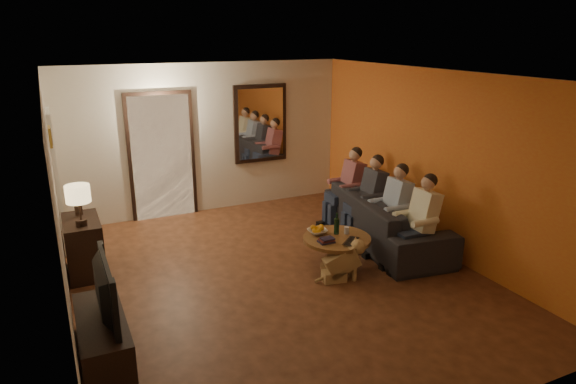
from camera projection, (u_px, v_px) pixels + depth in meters
name	position (u px, v px, depth m)	size (l,w,h in m)	color
floor	(277.00, 277.00, 6.74)	(5.00, 6.00, 0.01)	#462412
ceiling	(276.00, 75.00, 5.97)	(5.00, 6.00, 0.01)	white
back_wall	(207.00, 139.00, 8.95)	(5.00, 0.02, 2.60)	beige
front_wall	(442.00, 286.00, 3.76)	(5.00, 0.02, 2.60)	beige
left_wall	(57.00, 211.00, 5.34)	(0.02, 6.00, 2.60)	beige
right_wall	(435.00, 162.00, 7.37)	(0.02, 6.00, 2.60)	beige
orange_accent	(435.00, 162.00, 7.37)	(0.01, 6.00, 2.60)	orange
kitchen_doorway	(162.00, 158.00, 8.68)	(1.00, 0.06, 2.10)	#FFE0A5
door_trim	(162.00, 158.00, 8.67)	(1.12, 0.04, 2.22)	black
fridge_glimpse	(177.00, 165.00, 8.83)	(0.45, 0.03, 1.70)	silver
mirror_frame	(260.00, 124.00, 9.26)	(1.00, 0.05, 1.40)	black
mirror_glass	(261.00, 124.00, 9.23)	(0.86, 0.02, 1.26)	white
white_door	(57.00, 181.00, 7.43)	(0.06, 0.85, 2.04)	white
framed_art	(50.00, 137.00, 6.31)	(0.03, 0.28, 0.24)	#B28C33
art_canvas	(51.00, 137.00, 6.32)	(0.01, 0.22, 0.18)	brown
dresser	(84.00, 247.00, 6.77)	(0.45, 0.84, 0.75)	black
table_lamp	(79.00, 205.00, 6.39)	(0.30, 0.30, 0.54)	beige
flower_vase	(77.00, 199.00, 6.78)	(0.14, 0.14, 0.44)	red
tv_stand	(103.00, 337.00, 5.05)	(0.45, 1.27, 0.42)	black
tv	(97.00, 291.00, 4.90)	(0.14, 1.04, 0.60)	black
sofa	(385.00, 219.00, 7.78)	(0.99, 2.53, 0.74)	black
person_a	(419.00, 225.00, 6.89)	(0.60, 0.40, 1.20)	tan
person_b	(393.00, 212.00, 7.41)	(0.60, 0.40, 1.20)	tan
person_c	(369.00, 200.00, 7.93)	(0.60, 0.40, 1.20)	tan
person_d	(349.00, 190.00, 8.45)	(0.60, 0.40, 1.20)	tan
dog	(342.00, 260.00, 6.59)	(0.56, 0.24, 0.56)	#A17C4A
coffee_table	(336.00, 252.00, 6.95)	(0.91, 0.91, 0.45)	brown
bowl	(317.00, 231.00, 6.99)	(0.26, 0.26, 0.06)	white
oranges	(317.00, 227.00, 6.97)	(0.20, 0.20, 0.08)	orange
wine_bottle	(337.00, 223.00, 6.94)	(0.07, 0.07, 0.31)	black
wine_glass	(347.00, 230.00, 6.98)	(0.06, 0.06, 0.10)	silver
book_stack	(326.00, 240.00, 6.70)	(0.20, 0.15, 0.07)	black
laptop	(354.00, 242.00, 6.68)	(0.33, 0.21, 0.03)	black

